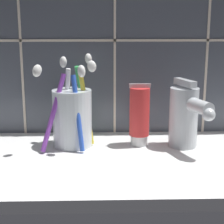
# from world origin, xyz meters

# --- Properties ---
(sink_counter) EXTENTS (0.79, 0.33, 0.02)m
(sink_counter) POSITION_xyz_m (0.00, 0.00, 0.01)
(sink_counter) COLOR white
(sink_counter) RESTS_ON ground
(tile_wall_backsplash) EXTENTS (0.89, 0.02, 0.58)m
(tile_wall_backsplash) POSITION_xyz_m (0.00, 0.17, 0.29)
(tile_wall_backsplash) COLOR #4C515B
(tile_wall_backsplash) RESTS_ON ground
(toothbrush_cup) EXTENTS (0.12, 0.13, 0.18)m
(toothbrush_cup) POSITION_xyz_m (-0.07, 0.07, 0.08)
(toothbrush_cup) COLOR silver
(toothbrush_cup) RESTS_ON sink_counter
(toothpaste_tube) EXTENTS (0.04, 0.04, 0.12)m
(toothpaste_tube) POSITION_xyz_m (0.07, 0.07, 0.08)
(toothpaste_tube) COLOR white
(toothpaste_tube) RESTS_ON sink_counter
(sink_faucet) EXTENTS (0.07, 0.12, 0.13)m
(sink_faucet) POSITION_xyz_m (0.15, 0.06, 0.08)
(sink_faucet) COLOR silver
(sink_faucet) RESTS_ON sink_counter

